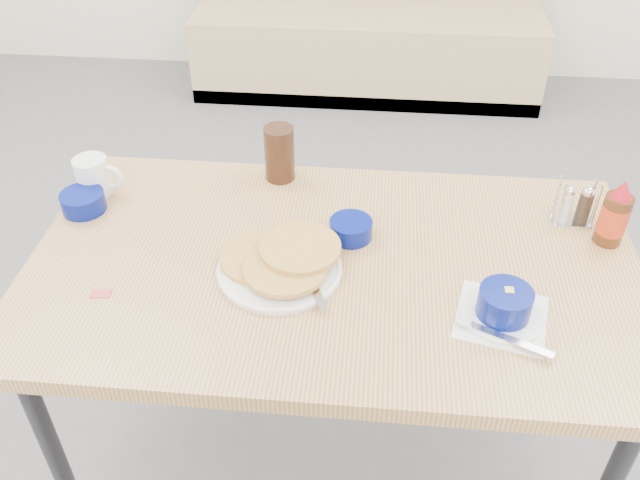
# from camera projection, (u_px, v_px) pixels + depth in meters

# --- Properties ---
(booth_bench) EXTENTS (1.90, 0.56, 1.22)m
(booth_bench) POSITION_uv_depth(u_px,v_px,m) (368.00, 26.00, 3.78)
(booth_bench) COLOR tan
(booth_bench) RESTS_ON ground
(dining_table) EXTENTS (1.40, 0.80, 0.76)m
(dining_table) POSITION_uv_depth(u_px,v_px,m) (333.00, 282.00, 1.59)
(dining_table) COLOR tan
(dining_table) RESTS_ON ground
(pancake_plate) EXTENTS (0.28, 0.28, 0.05)m
(pancake_plate) POSITION_uv_depth(u_px,v_px,m) (281.00, 263.00, 1.51)
(pancake_plate) COLOR white
(pancake_plate) RESTS_ON dining_table
(coffee_mug) EXTENTS (0.13, 0.09, 0.10)m
(coffee_mug) POSITION_uv_depth(u_px,v_px,m) (94.00, 176.00, 1.74)
(coffee_mug) COLOR white
(coffee_mug) RESTS_ON dining_table
(grits_setting) EXTENTS (0.22, 0.23, 0.08)m
(grits_setting) POSITION_uv_depth(u_px,v_px,m) (504.00, 307.00, 1.39)
(grits_setting) COLOR white
(grits_setting) RESTS_ON dining_table
(creamer_bowl) EXTENTS (0.11, 0.11, 0.05)m
(creamer_bowl) POSITION_uv_depth(u_px,v_px,m) (83.00, 202.00, 1.69)
(creamer_bowl) COLOR #041169
(creamer_bowl) RESTS_ON dining_table
(butter_bowl) EXTENTS (0.10, 0.10, 0.05)m
(butter_bowl) POSITION_uv_depth(u_px,v_px,m) (351.00, 229.00, 1.61)
(butter_bowl) COLOR #041169
(butter_bowl) RESTS_ON dining_table
(amber_tumbler) EXTENTS (0.10, 0.10, 0.15)m
(amber_tumbler) POSITION_uv_depth(u_px,v_px,m) (279.00, 153.00, 1.78)
(amber_tumbler) COLOR black
(amber_tumbler) RESTS_ON dining_table
(condiment_caddy) EXTENTS (0.10, 0.06, 0.12)m
(condiment_caddy) POSITION_uv_depth(u_px,v_px,m) (574.00, 207.00, 1.64)
(condiment_caddy) COLOR silver
(condiment_caddy) RESTS_ON dining_table
(syrup_bottle) EXTENTS (0.07, 0.07, 0.17)m
(syrup_bottle) POSITION_uv_depth(u_px,v_px,m) (614.00, 216.00, 1.56)
(syrup_bottle) COLOR #47230F
(syrup_bottle) RESTS_ON dining_table
(sugar_wrapper) EXTENTS (0.05, 0.03, 0.00)m
(sugar_wrapper) POSITION_uv_depth(u_px,v_px,m) (101.00, 293.00, 1.46)
(sugar_wrapper) COLOR #CD4446
(sugar_wrapper) RESTS_ON dining_table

